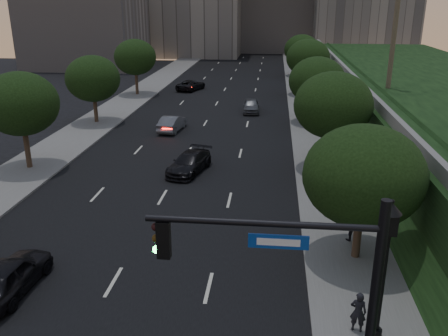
# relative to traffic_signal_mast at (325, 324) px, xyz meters

# --- Properties ---
(road_surface) EXTENTS (16.00, 140.00, 0.02)m
(road_surface) POSITION_rel_traffic_signal_mast_xyz_m (-7.80, 31.61, -3.66)
(road_surface) COLOR black
(road_surface) RESTS_ON ground
(sidewalk_right) EXTENTS (4.50, 140.00, 0.15)m
(sidewalk_right) POSITION_rel_traffic_signal_mast_xyz_m (2.45, 31.61, -3.60)
(sidewalk_right) COLOR slate
(sidewalk_right) RESTS_ON ground
(sidewalk_left) EXTENTS (4.50, 140.00, 0.15)m
(sidewalk_left) POSITION_rel_traffic_signal_mast_xyz_m (-18.05, 31.61, -3.60)
(sidewalk_left) COLOR slate
(sidewalk_left) RESTS_ON ground
(parapet_wall) EXTENTS (0.35, 90.00, 0.70)m
(parapet_wall) POSITION_rel_traffic_signal_mast_xyz_m (5.70, 29.61, 0.68)
(parapet_wall) COLOR slate
(parapet_wall) RESTS_ON embankment
(office_block_filler) EXTENTS (18.00, 16.00, 14.00)m
(office_block_filler) POSITION_rel_traffic_signal_mast_xyz_m (-33.80, 71.61, 3.33)
(office_block_filler) COLOR #9D9590
(office_block_filler) RESTS_ON ground
(tree_right_a) EXTENTS (5.20, 5.20, 6.24)m
(tree_right_a) POSITION_rel_traffic_signal_mast_xyz_m (2.50, 9.61, 0.35)
(tree_right_a) COLOR #38281C
(tree_right_a) RESTS_ON ground
(tree_right_b) EXTENTS (5.20, 5.20, 6.74)m
(tree_right_b) POSITION_rel_traffic_signal_mast_xyz_m (2.50, 21.61, 0.84)
(tree_right_b) COLOR #38281C
(tree_right_b) RESTS_ON ground
(tree_right_c) EXTENTS (5.20, 5.20, 6.24)m
(tree_right_c) POSITION_rel_traffic_signal_mast_xyz_m (2.50, 34.61, 0.35)
(tree_right_c) COLOR #38281C
(tree_right_c) RESTS_ON ground
(tree_right_d) EXTENTS (5.20, 5.20, 6.74)m
(tree_right_d) POSITION_rel_traffic_signal_mast_xyz_m (2.50, 48.61, 0.84)
(tree_right_d) COLOR #38281C
(tree_right_d) RESTS_ON ground
(tree_right_e) EXTENTS (5.20, 5.20, 6.24)m
(tree_right_e) POSITION_rel_traffic_signal_mast_xyz_m (2.50, 63.61, 0.35)
(tree_right_e) COLOR #38281C
(tree_right_e) RESTS_ON ground
(tree_left_b) EXTENTS (5.00, 5.00, 6.71)m
(tree_left_b) POSITION_rel_traffic_signal_mast_xyz_m (-18.10, 19.61, 0.90)
(tree_left_b) COLOR #38281C
(tree_left_b) RESTS_ON ground
(tree_left_c) EXTENTS (5.00, 5.00, 6.34)m
(tree_left_c) POSITION_rel_traffic_signal_mast_xyz_m (-18.10, 32.61, 0.53)
(tree_left_c) COLOR #38281C
(tree_left_c) RESTS_ON ground
(tree_left_d) EXTENTS (5.00, 5.00, 6.71)m
(tree_left_d) POSITION_rel_traffic_signal_mast_xyz_m (-18.10, 46.61, 0.90)
(tree_left_d) COLOR #38281C
(tree_left_d) RESTS_ON ground
(traffic_signal_mast) EXTENTS (5.68, 0.56, 7.00)m
(traffic_signal_mast) POSITION_rel_traffic_signal_mast_xyz_m (0.00, 0.00, 0.00)
(traffic_signal_mast) COLOR black
(traffic_signal_mast) RESTS_ON ground
(street_lamp) EXTENTS (0.64, 0.64, 5.62)m
(street_lamp) POSITION_rel_traffic_signal_mast_xyz_m (2.12, 3.35, -1.04)
(street_lamp) COLOR black
(street_lamp) RESTS_ON ground
(sedan_near_left) EXTENTS (1.96, 4.51, 1.51)m
(sedan_near_left) POSITION_rel_traffic_signal_mast_xyz_m (-11.65, 5.52, -2.92)
(sedan_near_left) COLOR black
(sedan_near_left) RESTS_ON ground
(sedan_mid_left) EXTENTS (1.99, 4.41, 1.40)m
(sedan_mid_left) POSITION_rel_traffic_signal_mast_xyz_m (-10.34, 30.57, -2.97)
(sedan_mid_left) COLOR #595C61
(sedan_mid_left) RESTS_ON ground
(sedan_far_left) EXTENTS (3.68, 5.24, 1.33)m
(sedan_far_left) POSITION_rel_traffic_signal_mast_xyz_m (-12.10, 50.64, -3.01)
(sedan_far_left) COLOR black
(sedan_far_left) RESTS_ON ground
(sedan_near_right) EXTENTS (2.92, 4.94, 1.34)m
(sedan_near_right) POSITION_rel_traffic_signal_mast_xyz_m (-6.96, 20.10, -3.00)
(sedan_near_right) COLOR black
(sedan_near_right) RESTS_ON ground
(sedan_far_right) EXTENTS (1.86, 4.22, 1.41)m
(sedan_far_right) POSITION_rel_traffic_signal_mast_xyz_m (-3.71, 38.73, -2.97)
(sedan_far_right) COLOR #55585D
(sedan_far_right) RESTS_ON ground
(pedestrian_a) EXTENTS (0.63, 0.49, 1.53)m
(pedestrian_a) POSITION_rel_traffic_signal_mast_xyz_m (1.74, 4.40, -2.76)
(pedestrian_a) COLOR black
(pedestrian_a) RESTS_ON sidewalk_right
(pedestrian_b) EXTENTS (0.82, 0.66, 1.60)m
(pedestrian_b) POSITION_rel_traffic_signal_mast_xyz_m (2.49, 11.14, -2.72)
(pedestrian_b) COLOR black
(pedestrian_b) RESTS_ON sidewalk_right
(pedestrian_c) EXTENTS (0.99, 0.53, 1.61)m
(pedestrian_c) POSITION_rel_traffic_signal_mast_xyz_m (1.97, 17.81, -2.72)
(pedestrian_c) COLOR black
(pedestrian_c) RESTS_ON sidewalk_right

